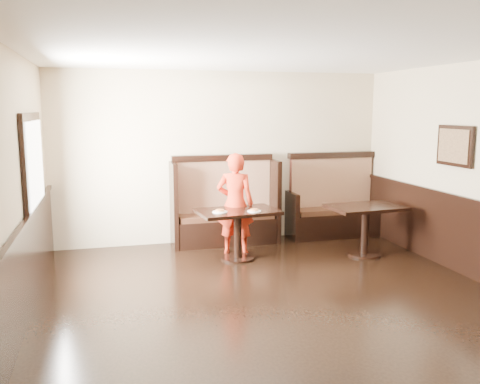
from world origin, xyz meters
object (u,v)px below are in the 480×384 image
object	(u,v)px
booth_neighbor	(333,208)
table_main	(238,222)
child	(235,204)
booth_main	(225,211)
table_neighbor	(365,218)

from	to	relation	value
booth_neighbor	table_main	bearing A→B (deg)	-154.21
booth_neighbor	child	world-z (taller)	child
booth_main	booth_neighbor	xyz separation A→B (m)	(1.95, -0.00, -0.05)
child	booth_main	bearing A→B (deg)	-68.03
booth_neighbor	table_main	size ratio (longest dim) A/B	1.34
booth_neighbor	table_neighbor	distance (m)	1.25
booth_neighbor	table_neighbor	world-z (taller)	booth_neighbor
booth_main	child	bearing A→B (deg)	-88.82
booth_neighbor	child	xyz separation A→B (m)	(-1.94, -0.66, 0.29)
booth_main	table_main	distance (m)	0.96
table_main	child	size ratio (longest dim) A/B	0.80
booth_main	booth_neighbor	size ratio (longest dim) A/B	1.06
booth_main	table_main	world-z (taller)	booth_main
table_neighbor	booth_main	bearing A→B (deg)	143.00
table_neighbor	child	xyz separation A→B (m)	(-1.87, 0.59, 0.21)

